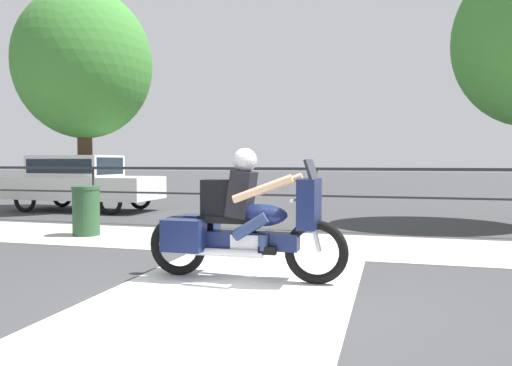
# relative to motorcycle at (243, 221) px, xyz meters

# --- Properties ---
(ground_plane) EXTENTS (120.00, 120.00, 0.00)m
(ground_plane) POSITION_rel_motorcycle_xyz_m (0.22, -0.77, -0.69)
(ground_plane) COLOR #38383A
(sidewalk_band) EXTENTS (44.00, 2.40, 0.01)m
(sidewalk_band) POSITION_rel_motorcycle_xyz_m (0.22, 2.63, -0.68)
(sidewalk_band) COLOR #B7B2A8
(sidewalk_band) RESTS_ON ground
(crosswalk_band) EXTENTS (2.60, 6.00, 0.01)m
(crosswalk_band) POSITION_rel_motorcycle_xyz_m (0.04, -0.97, -0.69)
(crosswalk_band) COLOR silver
(crosswalk_band) RESTS_ON ground
(fence_railing) EXTENTS (36.00, 0.05, 1.27)m
(fence_railing) POSITION_rel_motorcycle_xyz_m (0.22, 4.34, 0.31)
(fence_railing) COLOR #232326
(fence_railing) RESTS_ON ground
(motorcycle) EXTENTS (2.44, 0.76, 1.55)m
(motorcycle) POSITION_rel_motorcycle_xyz_m (0.00, 0.00, 0.00)
(motorcycle) COLOR black
(motorcycle) RESTS_ON ground
(parked_car) EXTENTS (4.22, 1.71, 1.55)m
(parked_car) POSITION_rel_motorcycle_xyz_m (-6.73, 6.55, 0.20)
(parked_car) COLOR silver
(parked_car) RESTS_ON ground
(trash_bin) EXTENTS (0.52, 0.52, 0.93)m
(trash_bin) POSITION_rel_motorcycle_xyz_m (-3.82, 2.51, -0.22)
(trash_bin) COLOR #284C2D
(trash_bin) RESTS_ON ground
(tree_behind_car) EXTENTS (3.76, 3.76, 6.17)m
(tree_behind_car) POSITION_rel_motorcycle_xyz_m (-6.64, 6.64, 3.39)
(tree_behind_car) COLOR #473323
(tree_behind_car) RESTS_ON ground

